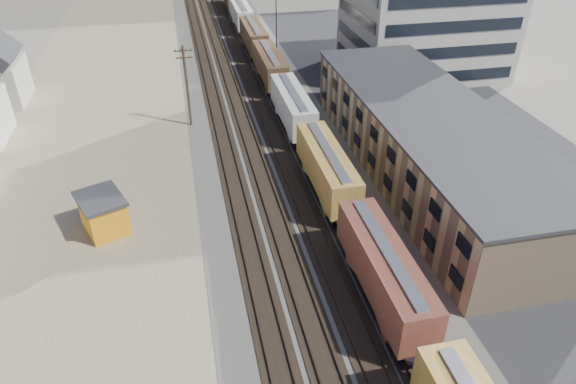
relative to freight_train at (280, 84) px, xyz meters
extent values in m
cube|color=#4C4742|center=(-3.80, 3.66, -2.76)|extent=(18.00, 200.00, 0.06)
cube|color=#7B6F54|center=(-23.80, -6.34, -2.78)|extent=(24.00, 180.00, 0.03)
cube|color=#232326|center=(18.20, -11.34, -2.77)|extent=(26.00, 120.00, 0.04)
cube|color=black|center=(-8.80, 3.66, -2.69)|extent=(2.60, 200.00, 0.08)
cube|color=#38281E|center=(-9.52, 3.66, -2.57)|extent=(0.08, 200.00, 0.16)
cube|color=#38281E|center=(-8.08, 3.66, -2.57)|extent=(0.08, 200.00, 0.16)
cube|color=black|center=(-5.80, 3.66, -2.69)|extent=(2.60, 200.00, 0.08)
cube|color=#38281E|center=(-6.52, 3.66, -2.57)|extent=(0.08, 200.00, 0.16)
cube|color=#38281E|center=(-5.08, 3.66, -2.57)|extent=(0.08, 200.00, 0.16)
cube|color=black|center=(-2.80, 3.66, -2.69)|extent=(2.60, 200.00, 0.08)
cube|color=#38281E|center=(-3.52, 3.66, -2.57)|extent=(0.08, 200.00, 0.16)
cube|color=#38281E|center=(-2.08, 3.66, -2.57)|extent=(0.08, 200.00, 0.16)
cube|color=black|center=(0.00, 3.66, -2.69)|extent=(2.60, 200.00, 0.08)
cube|color=#38281E|center=(-0.72, 3.66, -2.57)|extent=(0.08, 200.00, 0.16)
cube|color=#38281E|center=(0.72, 3.66, -2.57)|extent=(0.08, 200.00, 0.16)
cube|color=black|center=(0.00, -43.07, -2.04)|extent=(2.20, 2.20, 0.90)
cube|color=black|center=(0.00, -32.92, -2.04)|extent=(2.20, 2.20, 0.90)
cube|color=brown|center=(0.00, -38.00, 0.11)|extent=(3.00, 13.34, 3.40)
cube|color=#B7B7B2|center=(0.00, -38.00, 1.89)|extent=(0.90, 12.32, 0.16)
cube|color=black|center=(0.00, -27.87, -2.04)|extent=(2.20, 2.20, 0.90)
cube|color=black|center=(0.00, -17.72, -2.04)|extent=(2.20, 2.20, 0.90)
cube|color=#A46B2B|center=(0.00, -22.80, 0.11)|extent=(3.00, 13.34, 3.40)
cube|color=#B7B7B2|center=(0.00, -22.80, 1.89)|extent=(0.90, 12.33, 0.16)
cube|color=black|center=(0.00, -12.68, -2.04)|extent=(2.20, 2.20, 0.90)
cube|color=black|center=(0.00, -2.52, -2.04)|extent=(2.20, 2.20, 0.90)
cube|color=beige|center=(0.00, -7.60, 0.11)|extent=(3.00, 13.34, 3.40)
cube|color=#B7B7B2|center=(0.00, -7.60, 1.89)|extent=(0.90, 12.33, 0.16)
cube|color=black|center=(0.00, 2.52, -2.04)|extent=(2.20, 2.20, 0.90)
cube|color=black|center=(0.00, 12.68, -2.04)|extent=(2.20, 2.20, 0.90)
cube|color=#40291B|center=(0.00, 7.60, 0.11)|extent=(3.00, 13.34, 3.40)
cube|color=#B7B7B2|center=(0.00, 7.60, 1.89)|extent=(0.90, 12.33, 0.16)
cube|color=black|center=(0.00, 17.73, -2.04)|extent=(2.20, 2.20, 0.90)
cube|color=black|center=(0.00, 27.88, -2.04)|extent=(2.20, 2.20, 0.90)
cube|color=#40291B|center=(0.00, 22.80, 0.11)|extent=(3.00, 13.34, 3.40)
cube|color=#B7B7B2|center=(0.00, 22.80, 1.89)|extent=(0.90, 12.32, 0.16)
cube|color=black|center=(0.00, 32.92, -2.04)|extent=(2.20, 2.20, 0.90)
cube|color=black|center=(0.00, 43.07, -2.04)|extent=(2.20, 2.20, 0.90)
cube|color=beige|center=(0.00, 38.00, 0.11)|extent=(3.00, 13.34, 3.40)
cube|color=#B7B7B2|center=(0.00, 38.00, 1.89)|extent=(0.90, 12.32, 0.16)
cube|color=black|center=(0.00, 48.12, -2.04)|extent=(2.20, 2.20, 0.90)
cube|color=black|center=(0.00, 58.27, -2.04)|extent=(2.20, 2.20, 0.90)
cube|color=tan|center=(11.20, -21.34, 0.71)|extent=(12.00, 40.00, 7.00)
cube|color=#2D2D30|center=(11.20, -21.34, 4.31)|extent=(12.40, 40.40, 0.30)
cube|color=black|center=(5.15, -21.34, -0.59)|extent=(0.12, 36.00, 1.20)
cube|color=black|center=(5.15, -21.34, 2.41)|extent=(0.12, 36.00, 1.20)
cube|color=#9E998E|center=(24.20, 8.66, 6.21)|extent=(22.00, 18.00, 18.00)
cube|color=black|center=(13.15, 8.66, 6.21)|extent=(0.12, 16.00, 16.00)
cube|color=black|center=(24.20, -0.39, 6.21)|extent=(20.00, 0.12, 16.00)
cylinder|color=#382619|center=(-12.30, -4.34, 2.21)|extent=(0.32, 0.32, 10.00)
cube|color=#382619|center=(-12.30, -4.34, 6.61)|extent=(2.20, 0.14, 0.14)
cube|color=#382619|center=(-12.30, -4.34, 5.81)|extent=(1.90, 0.14, 0.14)
cylinder|color=black|center=(-11.70, -4.34, 6.76)|extent=(0.08, 0.08, 0.22)
cylinder|color=black|center=(2.20, 13.66, 6.21)|extent=(0.16, 0.16, 18.00)
cube|color=orange|center=(-21.00, -24.65, -1.19)|extent=(4.57, 5.16, 3.20)
cube|color=#2D2D30|center=(-21.00, -24.65, 0.51)|extent=(5.12, 5.71, 0.27)
cube|color=black|center=(-19.47, -24.03, -1.09)|extent=(0.50, 1.03, 1.07)
imported|color=#AD101E|center=(9.80, -38.70, -1.99)|extent=(2.87, 5.02, 1.61)
imported|color=silver|center=(14.19, -37.84, -2.13)|extent=(1.64, 4.09, 1.32)
imported|color=navy|center=(23.41, 8.94, -2.06)|extent=(5.39, 5.48, 1.46)
imported|color=silver|center=(26.73, 15.55, -1.94)|extent=(2.96, 5.30, 1.71)
camera|label=1|loc=(-12.87, -64.22, 25.11)|focal=32.00mm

